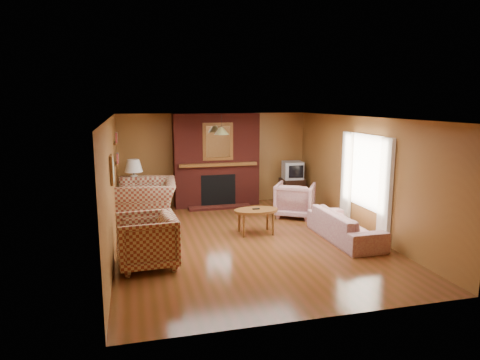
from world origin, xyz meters
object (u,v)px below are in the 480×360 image
object	(u,v)px
plaid_loveseat	(147,202)
floral_sofa	(345,226)
fireplace	(216,161)
plaid_armchair	(147,241)
coffee_table	(256,212)
table_lamp	(134,172)
tv_stand	(292,190)
crt_tv	(293,170)
floral_armchair	(295,200)
side_table	(135,202)

from	to	relation	value
plaid_loveseat	floral_sofa	xyz separation A→B (m)	(3.75, -2.21, -0.20)
plaid_loveseat	floral_sofa	size ratio (longest dim) A/B	0.76
fireplace	plaid_armchair	bearing A→B (deg)	-116.40
floral_sofa	coffee_table	distance (m)	1.80
plaid_armchair	fireplace	bearing A→B (deg)	149.85
table_lamp	tv_stand	xyz separation A→B (m)	(4.15, 0.35, -0.72)
plaid_armchair	crt_tv	size ratio (longest dim) A/B	1.72
plaid_armchair	tv_stand	world-z (taller)	plaid_armchair
floral_sofa	floral_armchair	distance (m)	1.92
tv_stand	crt_tv	size ratio (longest dim) A/B	1.15
plaid_armchair	floral_sofa	world-z (taller)	plaid_armchair
table_lamp	tv_stand	distance (m)	4.23
coffee_table	side_table	distance (m)	3.21
floral_armchair	coffee_table	bearing A→B (deg)	71.28
fireplace	plaid_loveseat	size ratio (longest dim) A/B	1.62
fireplace	floral_armchair	bearing A→B (deg)	-44.80
plaid_loveseat	fireplace	bearing A→B (deg)	128.30
floral_sofa	coffee_table	bearing A→B (deg)	62.67
coffee_table	tv_stand	bearing A→B (deg)	54.74
plaid_loveseat	table_lamp	bearing A→B (deg)	-156.57
fireplace	floral_sofa	size ratio (longest dim) A/B	1.23
fireplace	coffee_table	distance (m)	2.77
plaid_loveseat	tv_stand	size ratio (longest dim) A/B	2.30
plaid_armchair	floral_armchair	bearing A→B (deg)	119.94
fireplace	plaid_armchair	world-z (taller)	fireplace
coffee_table	table_lamp	xyz separation A→B (m)	(-2.40, 2.13, 0.59)
floral_sofa	table_lamp	distance (m)	5.02
floral_sofa	tv_stand	distance (m)	3.28
fireplace	crt_tv	bearing A→B (deg)	-5.30
floral_sofa	side_table	world-z (taller)	side_table
floral_armchair	side_table	distance (m)	3.83
fireplace	tv_stand	bearing A→B (deg)	-5.15
coffee_table	crt_tv	xyz separation A→B (m)	(1.75, 2.47, 0.42)
fireplace	tv_stand	distance (m)	2.23
plaid_loveseat	floral_armchair	bearing A→B (deg)	88.88
floral_armchair	plaid_armchair	bearing A→B (deg)	64.71
floral_sofa	side_table	distance (m)	4.96
plaid_armchair	coffee_table	xyz separation A→B (m)	(2.25, 1.27, 0.02)
plaid_loveseat	coffee_table	size ratio (longest dim) A/B	1.60
plaid_loveseat	floral_sofa	bearing A→B (deg)	63.68
coffee_table	table_lamp	bearing A→B (deg)	138.47
table_lamp	tv_stand	world-z (taller)	table_lamp
floral_armchair	tv_stand	distance (m)	1.47
fireplace	plaid_armchair	distance (m)	4.45
plaid_armchair	side_table	world-z (taller)	plaid_armchair
table_lamp	floral_armchair	bearing A→B (deg)	-15.74
fireplace	tv_stand	size ratio (longest dim) A/B	3.72
floral_sofa	side_table	bearing A→B (deg)	53.11
tv_stand	crt_tv	xyz separation A→B (m)	(0.00, -0.01, 0.56)
side_table	crt_tv	distance (m)	4.20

